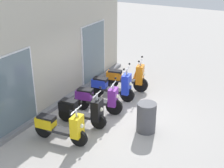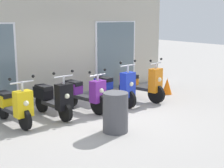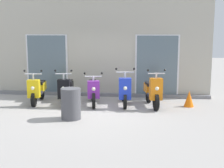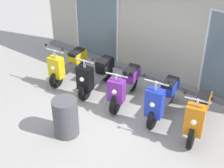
{
  "view_description": "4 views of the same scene",
  "coord_description": "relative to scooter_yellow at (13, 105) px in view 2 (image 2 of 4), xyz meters",
  "views": [
    {
      "loc": [
        -7.61,
        -3.81,
        4.84
      ],
      "look_at": [
        0.55,
        0.67,
        0.78
      ],
      "focal_mm": 50.26,
      "sensor_mm": 36.0,
      "label": 1
    },
    {
      "loc": [
        -4.49,
        -6.47,
        2.49
      ],
      "look_at": [
        0.56,
        0.44,
        0.72
      ],
      "focal_mm": 53.53,
      "sensor_mm": 36.0,
      "label": 2
    },
    {
      "loc": [
        1.76,
        -9.25,
        2.44
      ],
      "look_at": [
        0.65,
        0.28,
        0.8
      ],
      "focal_mm": 50.38,
      "sensor_mm": 36.0,
      "label": 3
    },
    {
      "loc": [
        3.74,
        -4.82,
        4.7
      ],
      "look_at": [
        -0.24,
        0.58,
        0.56
      ],
      "focal_mm": 52.15,
      "sensor_mm": 36.0,
      "label": 4
    }
  ],
  "objects": [
    {
      "name": "storefront_facade",
      "position": [
        1.96,
        1.61,
        1.53
      ],
      "size": [
        8.06,
        0.5,
        4.14
      ],
      "color": "#B2AD9E",
      "rests_on": "ground_plane"
    },
    {
      "name": "traffic_cone",
      "position": [
        5.05,
        0.07,
        -0.2
      ],
      "size": [
        0.32,
        0.32,
        0.52
      ],
      "primitive_type": "cone",
      "color": "orange",
      "rests_on": "ground_plane"
    },
    {
      "name": "scooter_yellow",
      "position": [
        0.0,
        0.0,
        0.0
      ],
      "size": [
        0.61,
        1.59,
        1.2
      ],
      "color": "black",
      "rests_on": "ground_plane"
    },
    {
      "name": "scooter_orange",
      "position": [
        3.87,
        -0.06,
        0.04
      ],
      "size": [
        0.69,
        1.63,
        1.29
      ],
      "color": "black",
      "rests_on": "ground_plane"
    },
    {
      "name": "ground_plane",
      "position": [
        1.96,
        -0.85,
        -0.46
      ],
      "size": [
        40.0,
        40.0,
        0.0
      ],
      "primitive_type": "plane",
      "color": "#A8A39E"
    },
    {
      "name": "scooter_black",
      "position": [
        1.0,
        -0.02,
        0.02
      ],
      "size": [
        0.58,
        1.55,
        1.22
      ],
      "color": "black",
      "rests_on": "ground_plane"
    },
    {
      "name": "trash_bin",
      "position": [
        1.6,
        -1.79,
        -0.03
      ],
      "size": [
        0.55,
        0.55,
        0.87
      ],
      "primitive_type": "cylinder",
      "color": "#4C4C51",
      "rests_on": "ground_plane"
    },
    {
      "name": "scooter_purple",
      "position": [
        1.91,
        -0.0,
        0.01
      ],
      "size": [
        0.69,
        1.62,
        1.16
      ],
      "color": "black",
      "rests_on": "ground_plane"
    },
    {
      "name": "scooter_blue",
      "position": [
        2.95,
        0.02,
        0.04
      ],
      "size": [
        0.62,
        1.61,
        1.3
      ],
      "color": "black",
      "rests_on": "ground_plane"
    }
  ]
}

